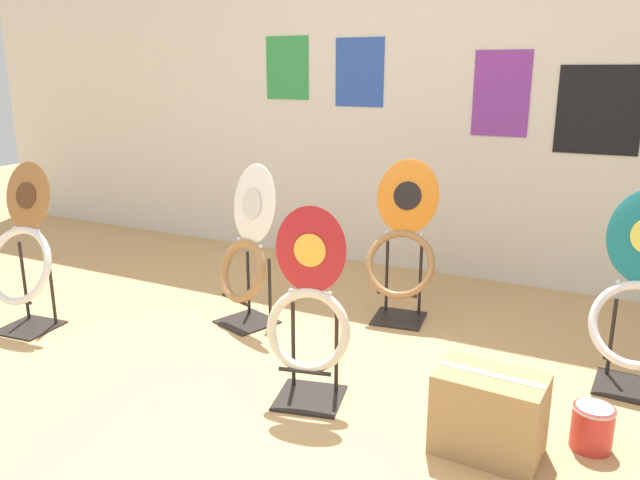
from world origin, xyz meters
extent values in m
plane|color=tan|center=(0.00, 0.00, 0.00)|extent=(14.00, 14.00, 0.00)
cube|color=silver|center=(0.00, 2.50, 1.30)|extent=(8.00, 0.06, 2.60)
cube|color=black|center=(1.21, 2.47, 1.15)|extent=(0.48, 0.01, 0.52)
cube|color=#284CAD|center=(-0.34, 2.47, 1.36)|extent=(0.36, 0.01, 0.46)
cube|color=#2D8E47|center=(-0.92, 2.47, 1.39)|extent=(0.35, 0.01, 0.45)
cube|color=purple|center=(0.63, 2.47, 1.24)|extent=(0.35, 0.01, 0.53)
cube|color=black|center=(0.34, 1.54, 0.01)|extent=(0.32, 0.32, 0.01)
cylinder|color=black|center=(0.23, 1.62, 0.22)|extent=(0.02, 0.02, 0.43)
cylinder|color=black|center=(0.42, 1.65, 0.22)|extent=(0.02, 0.02, 0.43)
cylinder|color=black|center=(0.35, 1.47, 0.18)|extent=(0.22, 0.05, 0.02)
torus|color=#9E7042|center=(0.34, 1.52, 0.34)|extent=(0.42, 0.28, 0.36)
ellipsoid|color=orange|center=(0.32, 1.67, 0.69)|extent=(0.37, 0.20, 0.41)
ellipsoid|color=black|center=(0.32, 1.66, 0.70)|extent=(0.16, 0.08, 0.16)
sphere|color=silver|center=(0.23, 1.59, 0.49)|extent=(0.02, 0.02, 0.02)
sphere|color=silver|center=(0.42, 1.62, 0.49)|extent=(0.02, 0.02, 0.02)
cube|color=black|center=(1.53, 1.25, 0.01)|extent=(0.29, 0.29, 0.01)
cylinder|color=black|center=(1.44, 1.35, 0.20)|extent=(0.02, 0.02, 0.37)
cylinder|color=black|center=(1.53, 1.18, 0.16)|extent=(0.22, 0.03, 0.02)
torus|color=silver|center=(1.53, 1.23, 0.32)|extent=(0.40, 0.24, 0.36)
sphere|color=silver|center=(1.44, 1.32, 0.47)|extent=(0.02, 0.02, 0.02)
cube|color=black|center=(-1.43, 0.49, 0.01)|extent=(0.31, 0.31, 0.01)
cylinder|color=black|center=(-1.54, 0.57, 0.24)|extent=(0.02, 0.02, 0.45)
cylinder|color=black|center=(-1.35, 0.59, 0.24)|extent=(0.02, 0.02, 0.45)
cylinder|color=black|center=(-1.43, 0.41, 0.19)|extent=(0.22, 0.04, 0.02)
torus|color=silver|center=(-1.43, 0.47, 0.37)|extent=(0.45, 0.25, 0.41)
ellipsoid|color=#936033|center=(-1.45, 0.59, 0.73)|extent=(0.31, 0.14, 0.37)
ellipsoid|color=#4C2D19|center=(-1.44, 0.57, 0.73)|extent=(0.14, 0.05, 0.14)
sphere|color=silver|center=(-1.52, 0.53, 0.55)|extent=(0.02, 0.02, 0.02)
sphere|color=silver|center=(-1.36, 0.55, 0.55)|extent=(0.02, 0.02, 0.02)
cube|color=black|center=(0.30, 0.52, 0.01)|extent=(0.34, 0.34, 0.01)
cylinder|color=black|center=(0.19, 0.58, 0.21)|extent=(0.02, 0.02, 0.40)
cylinder|color=black|center=(0.38, 0.63, 0.21)|extent=(0.02, 0.02, 0.40)
cylinder|color=black|center=(0.32, 0.44, 0.17)|extent=(0.22, 0.07, 0.02)
torus|color=beige|center=(0.31, 0.50, 0.33)|extent=(0.38, 0.20, 0.36)
ellipsoid|color=#AD1E23|center=(0.30, 0.54, 0.67)|extent=(0.30, 0.11, 0.37)
ellipsoid|color=yellow|center=(0.30, 0.53, 0.67)|extent=(0.13, 0.05, 0.14)
sphere|color=silver|center=(0.22, 0.51, 0.48)|extent=(0.02, 0.02, 0.02)
sphere|color=silver|center=(0.38, 0.55, 0.48)|extent=(0.02, 0.02, 0.02)
cube|color=black|center=(-0.41, 1.10, 0.01)|extent=(0.36, 0.36, 0.01)
cylinder|color=black|center=(-0.47, 1.22, 0.20)|extent=(0.02, 0.02, 0.37)
cylinder|color=black|center=(-0.29, 1.16, 0.20)|extent=(0.02, 0.02, 0.37)
cylinder|color=black|center=(-0.44, 1.03, 0.16)|extent=(0.22, 0.09, 0.02)
torus|color=#9E7042|center=(-0.42, 1.08, 0.31)|extent=(0.40, 0.28, 0.35)
ellipsoid|color=white|center=(-0.39, 1.17, 0.68)|extent=(0.37, 0.22, 0.44)
ellipsoid|color=silver|center=(-0.39, 1.16, 0.68)|extent=(0.16, 0.09, 0.16)
sphere|color=silver|center=(-0.49, 1.17, 0.46)|extent=(0.02, 0.02, 0.02)
sphere|color=silver|center=(-0.31, 1.10, 0.46)|extent=(0.02, 0.02, 0.02)
cylinder|color=red|center=(1.42, 0.68, 0.08)|extent=(0.15, 0.15, 0.17)
torus|color=silver|center=(1.42, 0.68, 0.16)|extent=(0.16, 0.16, 0.01)
cylinder|color=#B2B2B7|center=(1.42, 0.68, 0.17)|extent=(0.13, 0.13, 0.00)
cube|color=#A37F51|center=(1.08, 0.48, 0.16)|extent=(0.40, 0.27, 0.32)
cube|color=#B7AD89|center=(1.08, 0.48, 0.32)|extent=(0.38, 0.06, 0.00)
camera|label=1|loc=(1.46, -1.62, 1.38)|focal=35.00mm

